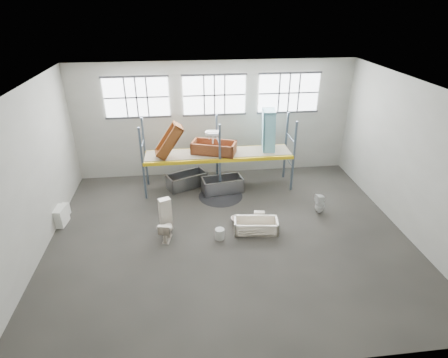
{
  "coord_description": "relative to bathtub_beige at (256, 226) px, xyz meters",
  "views": [
    {
      "loc": [
        -1.36,
        -9.98,
        7.34
      ],
      "look_at": [
        0.0,
        1.5,
        1.4
      ],
      "focal_mm": 28.82,
      "sensor_mm": 36.0,
      "label": 1
    }
  ],
  "objects": [
    {
      "name": "bucket",
      "position": [
        -1.29,
        -0.28,
        -0.04
      ],
      "size": [
        0.41,
        0.41,
        0.37
      ],
      "primitive_type": "cylinder",
      "rotation": [
        0.0,
        0.0,
        -0.38
      ],
      "color": "beige",
      "rests_on": "floor"
    },
    {
      "name": "rack_beam_back",
      "position": [
        -0.95,
        3.96,
        1.28
      ],
      "size": [
        6.0,
        0.1,
        0.14
      ],
      "primitive_type": "cube",
      "color": "yellow",
      "rests_on": "floor"
    },
    {
      "name": "rack_beam_front",
      "position": [
        -0.95,
        2.76,
        1.28
      ],
      "size": [
        6.0,
        0.1,
        0.14
      ],
      "primitive_type": "cube",
      "color": "yellow",
      "rests_on": "floor"
    },
    {
      "name": "window_mid",
      "position": [
        -0.95,
        4.8,
        3.38
      ],
      "size": [
        2.6,
        0.04,
        1.6
      ],
      "primitive_type": "cube",
      "color": "white",
      "rests_on": "wall_back"
    },
    {
      "name": "rust_tub_flat",
      "position": [
        -1.13,
        3.35,
        1.6
      ],
      "size": [
        1.92,
        1.35,
        0.49
      ],
      "primitive_type": null,
      "rotation": [
        0.0,
        0.0,
        -0.34
      ],
      "color": "#945724",
      "rests_on": "shelf_deck"
    },
    {
      "name": "rack_upright_mb",
      "position": [
        -0.95,
        3.96,
        1.28
      ],
      "size": [
        0.08,
        0.08,
        3.0
      ],
      "primitive_type": "cube",
      "color": "slate",
      "rests_on": "floor"
    },
    {
      "name": "cistern_spare",
      "position": [
        0.22,
        0.5,
        0.06
      ],
      "size": [
        0.4,
        0.24,
        0.35
      ],
      "primitive_type": "cube",
      "rotation": [
        0.0,
        0.0,
        -0.19
      ],
      "color": "beige",
      "rests_on": "bathtub_beige"
    },
    {
      "name": "sink_in_tub",
      "position": [
        -0.56,
        0.56,
        -0.06
      ],
      "size": [
        0.58,
        0.58,
        0.16
      ],
      "primitive_type": "imported",
      "rotation": [
        0.0,
        0.0,
        0.33
      ],
      "color": "beige",
      "rests_on": "bathtub_beige"
    },
    {
      "name": "steel_tub_right",
      "position": [
        -0.83,
        2.98,
        0.08
      ],
      "size": [
        1.76,
        1.02,
        0.61
      ],
      "primitive_type": null,
      "rotation": [
        0.0,
        0.0,
        0.15
      ],
      "color": "#A0A1A8",
      "rests_on": "floor"
    },
    {
      "name": "floor",
      "position": [
        -0.95,
        -0.14,
        -0.27
      ],
      "size": [
        12.0,
        10.0,
        0.1
      ],
      "primitive_type": "cube",
      "color": "#48443D",
      "rests_on": "ground"
    },
    {
      "name": "shelf_deck",
      "position": [
        -0.95,
        3.36,
        1.36
      ],
      "size": [
        5.9,
        1.1,
        0.03
      ],
      "primitive_type": "cube",
      "color": "gray",
      "rests_on": "floor"
    },
    {
      "name": "rust_tub_tilted",
      "position": [
        -2.89,
        3.13,
        2.07
      ],
      "size": [
        1.23,
        0.81,
        1.41
      ],
      "primitive_type": null,
      "rotation": [
        0.0,
        -0.96,
        0.12
      ],
      "color": "#9C5B13",
      "rests_on": "shelf_deck"
    },
    {
      "name": "carton_near",
      "position": [
        -7.03,
        1.28,
        0.1
      ],
      "size": [
        0.84,
        0.74,
        0.65
      ],
      "primitive_type": "cube",
      "rotation": [
        0.0,
        0.0,
        -0.12
      ],
      "color": "white",
      "rests_on": "floor"
    },
    {
      "name": "rack_upright_rb",
      "position": [
        2.05,
        3.96,
        1.28
      ],
      "size": [
        0.08,
        0.08,
        3.0
      ],
      "primitive_type": "cube",
      "color": "slate",
      "rests_on": "floor"
    },
    {
      "name": "sink_on_shelf",
      "position": [
        -1.18,
        3.18,
        1.87
      ],
      "size": [
        0.65,
        0.53,
        0.53
      ],
      "primitive_type": "imported",
      "rotation": [
        0.0,
        0.0,
        -0.14
      ],
      "color": "white",
      "rests_on": "rust_tub_flat"
    },
    {
      "name": "rack_upright_lb",
      "position": [
        -3.95,
        3.96,
        1.28
      ],
      "size": [
        0.08,
        0.08,
        3.0
      ],
      "primitive_type": "cube",
      "color": "slate",
      "rests_on": "floor"
    },
    {
      "name": "window_right",
      "position": [
        2.25,
        4.8,
        3.38
      ],
      "size": [
        2.6,
        0.04,
        1.6
      ],
      "primitive_type": "cube",
      "color": "white",
      "rests_on": "wall_back"
    },
    {
      "name": "wall_front",
      "position": [
        -0.95,
        -5.19,
        2.28
      ],
      "size": [
        12.0,
        0.1,
        5.0
      ],
      "primitive_type": "cube",
      "color": "#ACABA0",
      "rests_on": "ground"
    },
    {
      "name": "toilet_white",
      "position": [
        2.62,
        0.91,
        0.16
      ],
      "size": [
        0.39,
        0.38,
        0.76
      ],
      "primitive_type": "imported",
      "rotation": [
        0.0,
        0.0,
        -1.44
      ],
      "color": "white",
      "rests_on": "floor"
    },
    {
      "name": "rack_upright_la",
      "position": [
        -3.95,
        2.76,
        1.28
      ],
      "size": [
        0.08,
        0.08,
        3.0
      ],
      "primitive_type": "cube",
      "color": "slate",
      "rests_on": "floor"
    },
    {
      "name": "wall_right",
      "position": [
        5.1,
        -0.14,
        2.28
      ],
      "size": [
        0.1,
        10.0,
        5.0
      ],
      "primitive_type": "cube",
      "color": "#B0AFA3",
      "rests_on": "ground"
    },
    {
      "name": "carton_far",
      "position": [
        -7.01,
        1.77,
        0.0
      ],
      "size": [
        0.63,
        0.63,
        0.45
      ],
      "primitive_type": "cube",
      "rotation": [
        0.0,
        0.0,
        -0.2
      ],
      "color": "white",
      "rests_on": "floor"
    },
    {
      "name": "rack_upright_ra",
      "position": [
        2.05,
        2.76,
        1.28
      ],
      "size": [
        0.08,
        0.08,
        3.0
      ],
      "primitive_type": "cube",
      "color": "slate",
      "rests_on": "floor"
    },
    {
      "name": "wall_back",
      "position": [
        -0.95,
        4.91,
        2.28
      ],
      "size": [
        12.0,
        0.1,
        5.0
      ],
      "primitive_type": "cube",
      "color": "#A1A195",
      "rests_on": "ground"
    },
    {
      "name": "cistern_tall",
      "position": [
        -3.08,
        0.49,
        0.38
      ],
      "size": [
        0.46,
        0.38,
        1.21
      ],
      "primitive_type": "cube",
      "rotation": [
        0.0,
        0.0,
        0.39
      ],
      "color": "beige",
      "rests_on": "floor"
    },
    {
      "name": "bathtub_beige",
      "position": [
        0.0,
        0.0,
        0.0
      ],
      "size": [
        1.58,
        0.89,
        0.44
      ],
      "primitive_type": null,
      "rotation": [
        0.0,
        0.0,
        -0.12
      ],
      "color": "white",
      "rests_on": "floor"
    },
    {
      "name": "window_left",
      "position": [
        -4.15,
        4.8,
        3.38
      ],
      "size": [
        2.6,
        0.04,
        1.6
      ],
      "primitive_type": "cube",
      "color": "white",
      "rests_on": "wall_back"
    },
    {
      "name": "steel_tub_left",
      "position": [
        -2.28,
        3.58,
        0.08
      ],
      "size": [
        1.8,
        1.36,
        0.6
      ],
      "primitive_type": null,
      "rotation": [
        0.0,
        0.0,
        0.42
      ],
      "color": "#999CA0",
      "rests_on": "floor"
    },
    {
      "name": "wall_left",
      "position": [
        -7.0,
        -0.14,
        2.28
      ],
      "size": [
        0.1,
        10.0,
        5.0
      ],
      "primitive_type": "cube",
      "color": "#AAAA9D",
      "rests_on": "ground"
    },
    {
      "name": "rack_upright_ma",
      "position": [
        -0.95,
        2.76,
        1.28
      ],
      "size": [
        0.08,
        0.08,
        3.0
      ],
      "primitive_type": "cube",
      "color": "slate",
      "rests_on": "floor"
    },
    {
      "name": "ceiling",
      "position": [
        -0.95,
        -0.14,
        4.83
      ],
      "size": [
        12.0,
        10.0,
        0.1
      ],
      "primitive_type": "cube",
      "color": "silver",
      "rests_on": "ground"
    },
    {
      "name": "blue_tub_upright",
      "position": [
        1.13,
        3.48,
        2.17
      ],
      "size": [
        0.67,
        0.89,
        1.77
      ],
      "primitive_type": null,
      "rotation": [
        0.0,
        1.54,
        -0.15
      ],
      "color": "#7AC6D5",
      "rests_on": "shelf_deck"
    },
    {
      "name": "toilet_beige",
      "position": [
        -3.06,
        -0.11,
        0.14
      ],
      "size": [
        0.55,
        0.79,
        0.73
      ],
      "primitive_type": "imported",
      "rotation": [
        0.0,
        0.0,
        2.93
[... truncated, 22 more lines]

